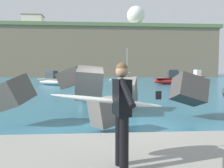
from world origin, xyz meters
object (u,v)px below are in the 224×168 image
station_building_west (74,31)px  boat_near_right (128,78)px  boat_near_centre (196,77)px  radar_dome (136,18)px  station_building_east (33,24)px  boat_mid_left (53,80)px  station_building_central (31,29)px  station_building_annex (46,31)px  mooring_buoy_middle (111,80)px  surfer_with_board (118,106)px  boat_near_left (170,80)px  mooring_buoy_inner (87,83)px

station_building_west → boat_near_right: bearing=-70.0°
boat_near_centre → radar_dome: bearing=95.5°
station_building_west → station_building_east: bearing=-148.8°
station_building_west → boat_mid_left: bearing=-85.6°
station_building_central → station_building_east: (4.34, -10.77, 0.26)m
radar_dome → station_building_annex: (-39.46, 12.98, -3.44)m
radar_dome → station_building_annex: 41.68m
mooring_buoy_middle → station_building_east: (-29.01, 46.21, 21.26)m
station_building_east → station_building_west: bearing=31.2°
boat_near_centre → station_building_west: size_ratio=0.68×
boat_near_centre → boat_near_right: size_ratio=0.64×
mooring_buoy_middle → boat_near_right: bearing=54.3°
surfer_with_board → mooring_buoy_middle: 36.93m
radar_dome → station_building_west: size_ratio=1.50×
radar_dome → station_building_east: 41.94m
station_building_east → mooring_buoy_middle: bearing=-57.9°
boat_near_left → mooring_buoy_middle: (-8.17, 10.92, -0.46)m
station_building_central → mooring_buoy_middle: bearing=-59.7°
boat_near_left → station_building_annex: bearing=117.4°
boat_near_left → mooring_buoy_middle: 13.65m
boat_near_right → boat_mid_left: 21.69m
surfer_with_board → station_building_annex: bearing=104.8°
station_building_annex → station_building_east: bearing=-102.9°
boat_mid_left → radar_dome: 63.33m
boat_near_left → mooring_buoy_middle: size_ratio=11.51×
boat_near_left → station_building_annex: (-34.86, 67.34, 19.61)m
boat_near_left → station_building_central: size_ratio=0.83×
boat_near_left → boat_near_right: bearing=103.1°
station_building_annex → boat_near_left: bearing=-62.6°
boat_near_centre → station_building_annex: (-43.73, 57.34, 19.55)m
boat_near_centre → station_building_west: station_building_west is taller
surfer_with_board → boat_near_centre: size_ratio=0.46×
mooring_buoy_middle → station_building_west: size_ratio=0.06×
boat_mid_left → station_building_central: bearing=109.8°
boat_mid_left → mooring_buoy_middle: size_ratio=12.13×
boat_near_right → station_building_annex: size_ratio=1.20×
radar_dome → station_building_west: bearing=155.7°
boat_near_right → boat_mid_left: boat_near_right is taller
boat_near_left → boat_near_right: boat_near_right is taller
boat_mid_left → station_building_west: bearing=94.4°
surfer_with_board → boat_near_centre: bearing=62.1°
surfer_with_board → boat_mid_left: (-6.65, 25.34, -0.64)m
boat_near_left → station_building_central: (-41.53, 67.90, 20.54)m
surfer_with_board → boat_near_right: (6.25, 42.78, -0.82)m
station_building_central → station_building_east: 11.62m
mooring_buoy_middle → station_building_annex: 65.56m
station_building_west → station_building_east: (-15.25, -9.22, 0.80)m
radar_dome → mooring_buoy_inner: bearing=-107.3°
station_building_east → station_building_annex: bearing=77.1°
surfer_with_board → boat_mid_left: size_ratio=0.40×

